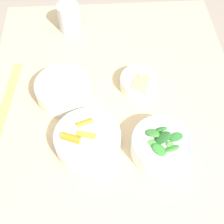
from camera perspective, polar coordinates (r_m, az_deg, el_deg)
ground_plane at (r=1.62m, az=0.46°, el=-16.10°), size 10.00×10.00×0.00m
dining_table at (r=1.06m, az=0.68°, el=-4.96°), size 1.16×0.81×0.73m
bowl_carrots at (r=0.89m, az=-4.52°, el=-4.91°), size 0.19×0.19×0.07m
bowl_greens at (r=0.88m, az=8.92°, el=-5.95°), size 0.17×0.17×0.09m
bowl_beans_hotdog at (r=1.00m, az=-8.88°, el=4.05°), size 0.18×0.18×0.06m
bowl_cookies at (r=1.02m, az=4.91°, el=5.54°), size 0.13×0.12×0.05m
ruler at (r=1.06m, az=-18.60°, el=2.12°), size 0.32×0.06×0.00m
cup at (r=1.22m, az=-7.87°, el=16.72°), size 0.08×0.08×0.10m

